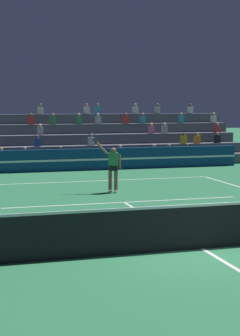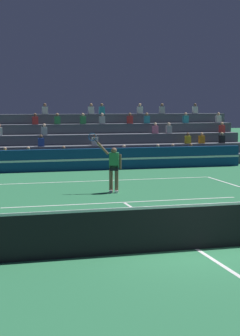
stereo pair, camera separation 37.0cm
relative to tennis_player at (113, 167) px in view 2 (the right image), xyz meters
name	(u,v)px [view 2 (the right image)]	position (x,y,z in m)	size (l,w,h in m)	color
ground_plane	(197,249)	(-0.18, -8.61, -0.98)	(120.00, 120.00, 0.00)	#2D7A4C
court_lines	(197,249)	(-0.18, -8.61, -0.98)	(11.10, 23.90, 0.01)	white
tennis_net	(197,226)	(-0.18, -8.61, -0.44)	(12.00, 0.10, 1.10)	#2D6B38
sponsor_banner_wall	(74,160)	(-0.18, 7.28, -0.43)	(18.00, 0.26, 1.10)	navy
bleacher_stand	(62,145)	(-0.18, 11.08, 0.04)	(20.72, 4.75, 3.38)	#4C515B
tennis_player	(113,167)	(0.00, 0.00, 0.00)	(1.26, 0.57, 2.33)	brown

